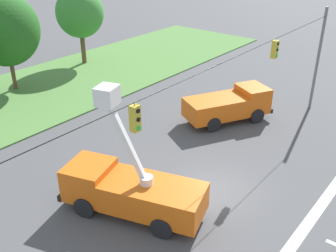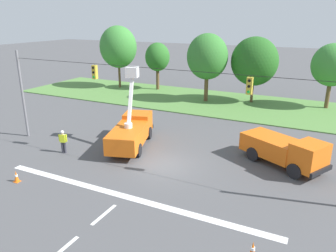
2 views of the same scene
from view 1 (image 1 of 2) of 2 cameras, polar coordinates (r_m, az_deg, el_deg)
ground_plane at (r=20.16m, az=6.47°, el=-9.20°), size 200.00×200.00×0.00m
grass_verge at (r=32.11m, az=-21.58°, el=3.42°), size 56.00×12.00×0.10m
signal_gantry at (r=18.01m, az=7.19°, el=1.82°), size 26.20×0.33×7.20m
tree_east at (r=33.09m, az=-22.57°, el=12.74°), size 5.38×4.74×7.63m
tree_far_east at (r=38.30m, az=-12.69°, el=15.72°), size 4.36×4.37×7.12m
utility_truck_bucket_lift at (r=17.96m, az=-5.54°, el=-9.04°), size 4.12×6.97×6.11m
utility_truck_support_near at (r=26.74m, az=8.88°, el=3.07°), size 6.22×4.76×2.20m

